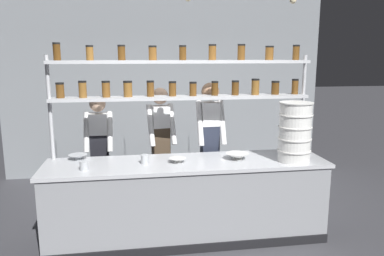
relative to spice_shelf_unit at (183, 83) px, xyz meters
name	(u,v)px	position (x,y,z in m)	size (l,w,h in m)	color
ground_plane	(187,237)	(0.00, -0.33, -1.77)	(40.00, 40.00, 0.00)	#3D3D42
back_wall	(166,82)	(0.00, 2.27, -0.14)	(5.57, 0.12, 3.27)	gray
prep_counter	(187,200)	(0.00, -0.33, -1.31)	(3.17, 0.76, 0.92)	gray
spice_shelf_unit	(183,83)	(0.00, 0.00, 0.00)	(3.05, 0.28, 2.23)	#B7BABF
chef_left	(100,149)	(-1.03, 0.46, -0.86)	(0.36, 0.28, 1.60)	black
chef_center	(161,142)	(-0.23, 0.48, -0.80)	(0.40, 0.32, 1.69)	black
chef_right	(210,140)	(0.38, 0.23, -0.74)	(0.37, 0.31, 1.76)	black
container_stack	(295,132)	(1.19, -0.51, -0.52)	(0.37, 0.37, 0.67)	white
prep_bowl_near_left	(237,156)	(0.58, -0.33, -0.82)	(0.27, 0.27, 0.07)	silver
prep_bowl_center_front	(178,160)	(-0.11, -0.35, -0.83)	(0.19, 0.19, 0.05)	silver
prep_bowl_center_back	(78,157)	(-1.23, -0.05, -0.82)	(0.21, 0.21, 0.06)	#B2B7BC
serving_cup_front	(145,159)	(-0.47, -0.34, -0.80)	(0.08, 0.08, 0.10)	#B2B7BC
serving_cup_by_board	(84,166)	(-1.11, -0.48, -0.81)	(0.09, 0.09, 0.09)	#B2B7BC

